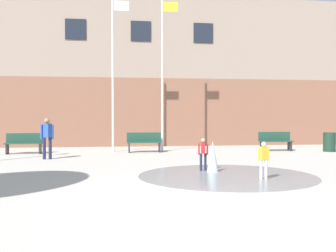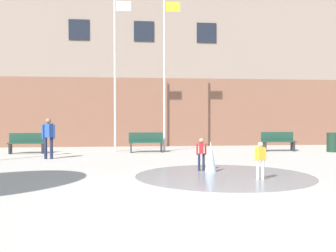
# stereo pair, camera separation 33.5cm
# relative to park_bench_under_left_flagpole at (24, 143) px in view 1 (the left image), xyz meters

# --- Properties ---
(ground_plane) EXTENTS (100.00, 100.00, 0.00)m
(ground_plane) POSITION_rel_park_bench_under_left_flagpole_xyz_m (5.42, -10.75, -0.48)
(ground_plane) COLOR #B2ADA3
(library_building) EXTENTS (36.00, 6.05, 8.42)m
(library_building) POSITION_rel_park_bench_under_left_flagpole_xyz_m (5.42, 6.60, 3.73)
(library_building) COLOR brown
(library_building) RESTS_ON ground
(splash_fountain) EXTENTS (4.93, 4.93, 0.92)m
(splash_fountain) POSITION_rel_park_bench_under_left_flagpole_xyz_m (6.98, -7.22, -0.31)
(splash_fountain) COLOR gray
(splash_fountain) RESTS_ON ground
(park_bench_under_left_flagpole) EXTENTS (1.60, 0.44, 0.91)m
(park_bench_under_left_flagpole) POSITION_rel_park_bench_under_left_flagpole_xyz_m (0.00, 0.00, 0.00)
(park_bench_under_left_flagpole) COLOR #28282D
(park_bench_under_left_flagpole) RESTS_ON ground
(park_bench_center) EXTENTS (1.60, 0.44, 0.91)m
(park_bench_center) POSITION_rel_park_bench_under_left_flagpole_xyz_m (5.33, 0.02, 0.00)
(park_bench_center) COLOR #28282D
(park_bench_center) RESTS_ON ground
(park_bench_under_right_flagpole) EXTENTS (1.60, 0.44, 0.91)m
(park_bench_under_right_flagpole) POSITION_rel_park_bench_under_left_flagpole_xyz_m (11.62, -0.13, 0.00)
(park_bench_under_right_flagpole) COLOR #28282D
(park_bench_under_right_flagpole) RESTS_ON ground
(child_in_fountain) EXTENTS (0.31, 0.19, 0.99)m
(child_in_fountain) POSITION_rel_park_bench_under_left_flagpole_xyz_m (7.82, -8.28, 0.10)
(child_in_fountain) COLOR silver
(child_in_fountain) RESTS_ON ground
(child_with_pink_shirt) EXTENTS (0.31, 0.23, 0.99)m
(child_with_pink_shirt) POSITION_rel_park_bench_under_left_flagpole_xyz_m (6.63, -6.42, 0.10)
(child_with_pink_shirt) COLOR #1E233D
(child_with_pink_shirt) RESTS_ON ground
(adult_in_red) EXTENTS (0.50, 0.37, 1.59)m
(adult_in_red) POSITION_rel_park_bench_under_left_flagpole_xyz_m (1.39, -2.46, 0.45)
(adult_in_red) COLOR #1E233D
(adult_in_red) RESTS_ON ground
(flagpole_left) EXTENTS (0.80, 0.10, 7.43)m
(flagpole_left) POSITION_rel_park_bench_under_left_flagpole_xyz_m (3.93, 0.45, 3.48)
(flagpole_left) COLOR silver
(flagpole_left) RESTS_ON ground
(flagpole_right) EXTENTS (0.80, 0.10, 7.47)m
(flagpole_right) POSITION_rel_park_bench_under_left_flagpole_xyz_m (6.25, 0.45, 3.50)
(flagpole_right) COLOR silver
(flagpole_right) RESTS_ON ground
(trash_can) EXTENTS (0.56, 0.56, 0.90)m
(trash_can) POSITION_rel_park_bench_under_left_flagpole_xyz_m (14.00, -0.80, -0.03)
(trash_can) COLOR #193323
(trash_can) RESTS_ON ground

